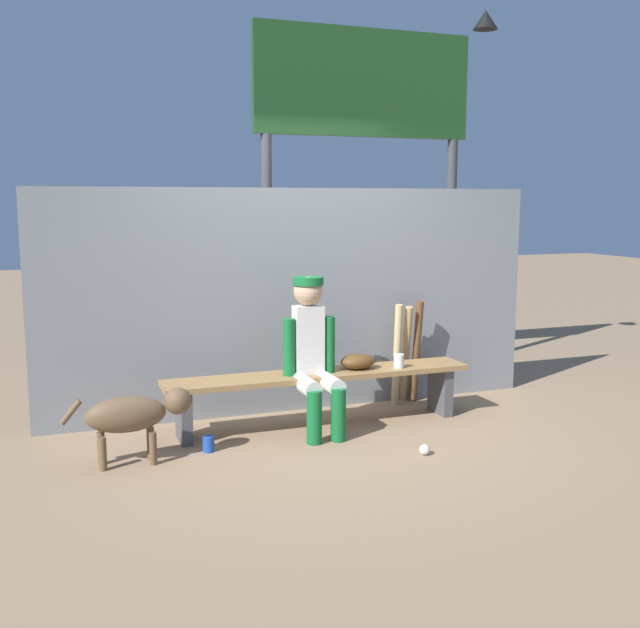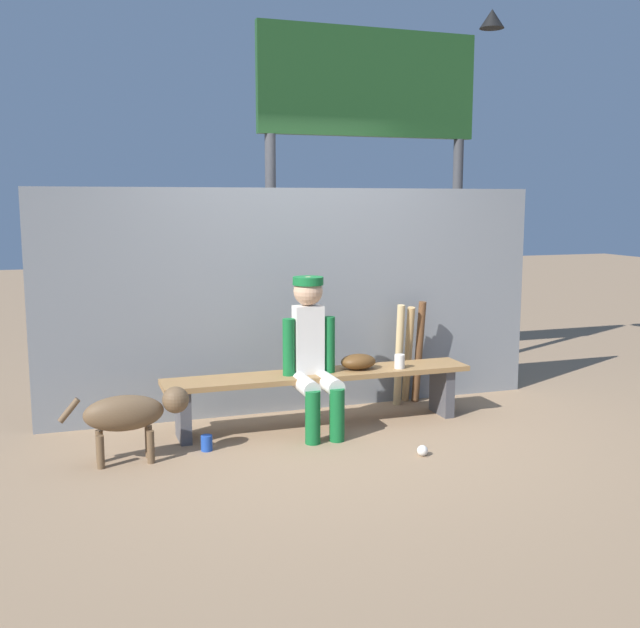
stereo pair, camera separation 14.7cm
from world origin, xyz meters
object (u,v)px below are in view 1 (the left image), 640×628
(cup_on_bench, at_px, (399,361))
(dog, at_px, (135,414))
(player_seated, at_px, (313,350))
(baseball_glove, at_px, (358,361))
(bat_wood_tan, at_px, (406,354))
(baseball, at_px, (425,450))
(bat_wood_dark, at_px, (416,352))
(bat_wood_natural, at_px, (397,355))
(scoreboard, at_px, (370,117))
(cup_on_ground, at_px, (208,444))
(dugout_bench, at_px, (320,384))

(cup_on_bench, bearing_deg, dog, -172.25)
(player_seated, distance_m, baseball_glove, 0.44)
(bat_wood_tan, bearing_deg, baseball, -111.08)
(bat_wood_dark, bearing_deg, bat_wood_tan, 175.34)
(bat_wood_natural, height_order, bat_wood_dark, bat_wood_dark)
(baseball_glove, relative_size, bat_wood_tan, 0.33)
(player_seated, height_order, scoreboard, scoreboard)
(baseball_glove, height_order, dog, baseball_glove)
(bat_wood_tan, bearing_deg, bat_wood_natural, -154.45)
(bat_wood_dark, xyz_separation_m, baseball, (-0.58, -1.25, -0.40))
(bat_wood_natural, height_order, dog, bat_wood_natural)
(baseball_glove, height_order, bat_wood_dark, bat_wood_dark)
(baseball_glove, xyz_separation_m, scoreboard, (0.72, 1.45, 2.03))
(bat_wood_dark, relative_size, cup_on_ground, 8.01)
(dugout_bench, xyz_separation_m, baseball_glove, (0.31, 0.00, 0.15))
(player_seated, height_order, baseball, player_seated)
(bat_wood_tan, xyz_separation_m, dog, (-2.36, -0.74, -0.09))
(cup_on_ground, bearing_deg, baseball, -22.91)
(cup_on_ground, bearing_deg, bat_wood_natural, 19.64)
(bat_wood_dark, distance_m, baseball, 1.44)
(dugout_bench, xyz_separation_m, cup_on_bench, (0.63, -0.08, 0.15))
(scoreboard, bearing_deg, bat_wood_dark, -90.81)
(baseball_glove, distance_m, cup_on_ground, 1.35)
(bat_wood_tan, distance_m, dog, 2.47)
(baseball_glove, bearing_deg, cup_on_ground, -166.94)
(scoreboard, bearing_deg, player_seated, -126.12)
(baseball_glove, height_order, scoreboard, scoreboard)
(bat_wood_dark, bearing_deg, baseball, -114.92)
(bat_wood_dark, height_order, baseball, bat_wood_dark)
(bat_wood_tan, bearing_deg, scoreboard, 84.01)
(baseball_glove, xyz_separation_m, bat_wood_natural, (0.50, 0.33, -0.05))
(dugout_bench, xyz_separation_m, player_seated, (-0.09, -0.11, 0.29))
(bat_wood_tan, relative_size, bat_wood_dark, 0.97)
(scoreboard, bearing_deg, dog, -143.88)
(baseball, bearing_deg, bat_wood_tan, 68.92)
(dugout_bench, relative_size, baseball, 32.38)
(player_seated, relative_size, cup_on_ground, 10.59)
(bat_wood_dark, distance_m, cup_on_bench, 0.60)
(dugout_bench, relative_size, dog, 2.84)
(baseball_glove, relative_size, bat_wood_natural, 0.32)
(dugout_bench, xyz_separation_m, bat_wood_tan, (0.93, 0.39, 0.09))
(cup_on_bench, height_order, scoreboard, scoreboard)
(baseball, bearing_deg, bat_wood_natural, 72.75)
(baseball_glove, bearing_deg, dog, -168.48)
(player_seated, height_order, bat_wood_natural, player_seated)
(baseball_glove, relative_size, cup_on_ground, 2.55)
(scoreboard, bearing_deg, dugout_bench, -125.68)
(dugout_bench, distance_m, player_seated, 0.32)
(bat_wood_natural, distance_m, baseball, 1.32)
(cup_on_bench, bearing_deg, bat_wood_tan, 57.41)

